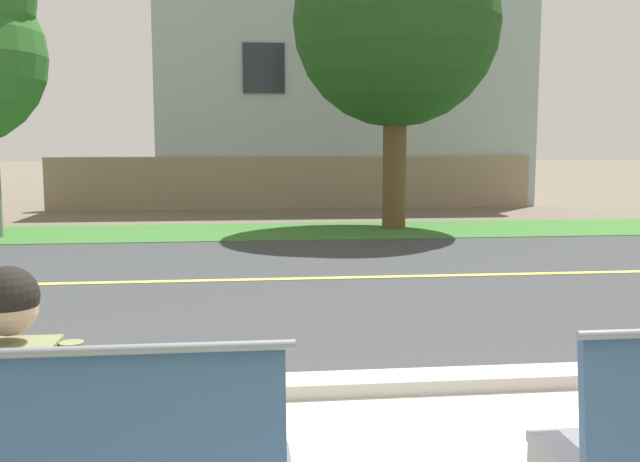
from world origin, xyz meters
TOP-DOWN VIEW (x-y plane):
  - ground_plane at (0.00, 8.00)m, footprint 140.00×140.00m
  - curb_edge at (0.00, 2.35)m, footprint 44.00×0.30m
  - street_asphalt at (0.00, 6.50)m, footprint 52.00×8.00m
  - road_centre_line at (0.00, 6.50)m, footprint 48.00×0.14m
  - far_verge_grass at (0.00, 11.54)m, footprint 48.00×2.80m
  - seated_person_olive at (-1.55, 0.46)m, footprint 0.52×0.68m
  - shade_tree_left at (2.51, 11.71)m, footprint 4.12×4.12m
  - garden_wall at (0.71, 16.66)m, footprint 13.00×0.36m
  - house_across_street at (2.26, 19.86)m, footprint 11.29×6.91m

SIDE VIEW (x-z plane):
  - ground_plane at x=0.00m, z-range 0.00..0.00m
  - street_asphalt at x=0.00m, z-range 0.00..0.01m
  - far_verge_grass at x=0.00m, z-range 0.00..0.02m
  - road_centre_line at x=0.00m, z-range 0.01..0.01m
  - curb_edge at x=0.00m, z-range 0.00..0.11m
  - seated_person_olive at x=-1.55m, z-range 0.05..1.30m
  - garden_wall at x=0.71m, z-range 0.00..1.40m
  - house_across_street at x=2.26m, z-range 0.05..7.42m
  - shade_tree_left at x=2.51m, z-range 1.02..7.82m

